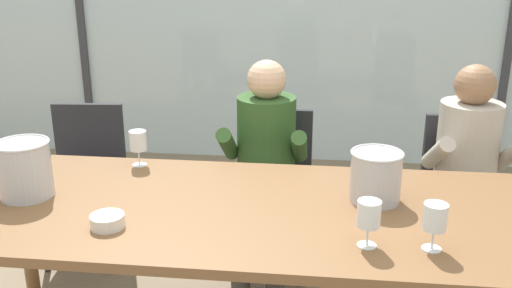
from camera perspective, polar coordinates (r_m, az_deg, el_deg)
The scene contains 16 objects.
ground at distance 3.59m, azimuth 1.20°, elevation -10.55°, with size 14.00×14.00×0.00m, color #847056.
window_glass_panel at distance 4.80m, azimuth 3.22°, elevation 13.34°, with size 7.82×0.03×2.60m, color silver.
window_mullion_left at distance 5.19m, azimuth -17.10°, elevation 12.99°, with size 0.06×0.06×2.60m, color #38383D.
hillside_vineyard at distance 8.22m, azimuth 4.66°, elevation 13.28°, with size 13.82×2.40×1.92m, color #477A38.
dining_table at distance 2.39m, azimuth -0.96°, elevation -7.66°, with size 2.62×0.99×0.77m.
chair_near_curtain at distance 3.55m, azimuth -16.48°, elevation -2.35°, with size 0.48×0.48×0.89m.
chair_left_of_center at distance 3.30m, azimuth 1.81°, elevation -3.19°, with size 0.45×0.45×0.89m.
chair_center at distance 3.39m, azimuth 19.89°, elevation -3.76°, with size 0.47×0.47×0.89m.
person_olive_shirt at distance 3.09m, azimuth 0.82°, elevation -1.35°, with size 0.46×0.61×1.21m.
person_beige_jumper at distance 3.18m, azimuth 20.55°, elevation -2.03°, with size 0.49×0.63×1.21m.
ice_bucket_primary at distance 2.59m, azimuth -22.02°, elevation -2.26°, with size 0.23×0.23×0.24m.
ice_bucket_secondary at distance 2.42m, azimuth 11.82°, elevation -3.09°, with size 0.22×0.22×0.22m.
tasting_bowl at distance 2.25m, azimuth -14.56°, elevation -7.42°, with size 0.13×0.13×0.05m, color silver.
wine_glass_by_left_taster at distance 2.80m, azimuth -11.65°, elevation 0.17°, with size 0.08×0.08×0.17m.
wine_glass_near_bucket at distance 2.05m, azimuth 11.15°, elevation -7.02°, with size 0.08×0.08×0.17m.
wine_glass_center_pour at distance 2.08m, azimuth 17.36°, elevation -7.13°, with size 0.08×0.08×0.17m.
Camera 1 is at (0.28, -2.11, 1.78)m, focal length 40.22 mm.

